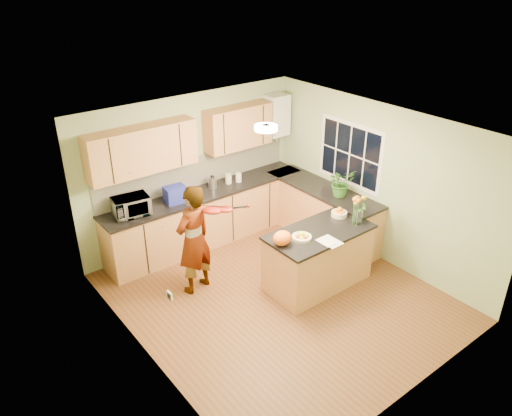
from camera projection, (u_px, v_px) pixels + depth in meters
floor at (277, 297)px, 7.20m from camera, size 4.50×4.50×0.00m
ceiling at (281, 131)px, 6.07m from camera, size 4.00×4.50×0.02m
wall_back at (191, 170)px, 8.21m from camera, size 4.00×0.02×2.50m
wall_front at (423, 304)px, 5.06m from camera, size 4.00×0.02×2.50m
wall_left at (142, 274)px, 5.54m from camera, size 0.02×4.50×2.50m
wall_right at (377, 183)px, 7.73m from camera, size 0.02×4.50×2.50m
back_counter at (208, 216)px, 8.41m from camera, size 3.64×0.62×0.94m
right_counter at (322, 213)px, 8.52m from camera, size 0.62×2.24×0.94m
splashback at (197, 171)px, 8.28m from camera, size 3.60×0.02×0.52m
upper_cabinets at (184, 140)px, 7.73m from camera, size 3.20×0.34×0.70m
boiler at (277, 115)px, 8.74m from camera, size 0.40×0.30×0.86m
window_right at (350, 154)px, 8.01m from camera, size 0.01×1.30×1.05m
light_switch at (170, 296)px, 5.10m from camera, size 0.02×0.09×0.09m
ceiling_lamp at (266, 128)px, 6.30m from camera, size 0.30×0.30×0.07m
peninsula_island at (318, 258)px, 7.30m from camera, size 1.57×0.81×0.90m
fruit_dish at (302, 236)px, 6.89m from camera, size 0.27×0.27×0.10m
orange_bowl at (339, 212)px, 7.48m from camera, size 0.24×0.24×0.14m
flower_vase at (360, 204)px, 7.15m from camera, size 0.26×0.26×0.49m
orange_bag at (282, 238)px, 6.72m from camera, size 0.31×0.28×0.20m
papers at (330, 241)px, 6.83m from camera, size 0.23×0.31×0.01m
violinist at (194, 240)px, 7.02m from camera, size 0.68×0.52×1.66m
violin at (213, 210)px, 6.75m from camera, size 0.70×0.61×0.18m
microwave at (131, 206)px, 7.39m from camera, size 0.57×0.42×0.29m
blue_box at (175, 194)px, 7.78m from camera, size 0.35×0.27×0.26m
kettle at (212, 182)px, 8.26m from camera, size 0.14×0.14×0.27m
jar_cream at (228, 179)px, 8.44m from camera, size 0.14×0.14×0.17m
jar_white at (239, 177)px, 8.50m from camera, size 0.13×0.13×0.16m
potted_plant at (341, 183)px, 7.94m from camera, size 0.49×0.45×0.46m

